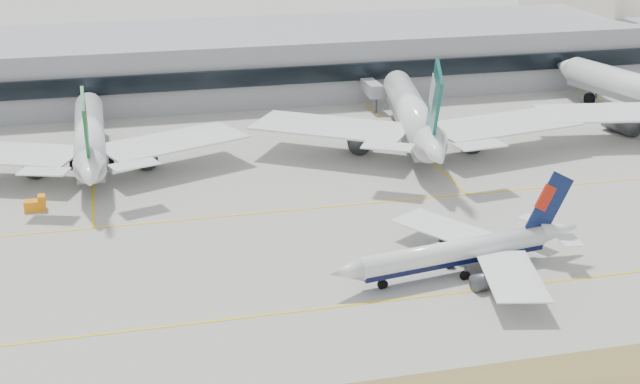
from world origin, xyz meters
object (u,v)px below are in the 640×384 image
object	(u,v)px
taxiing_airliner	(462,252)
widebody_eva	(90,139)
widebody_cathay	(413,117)
terminal	(203,62)

from	to	relation	value
taxiing_airliner	widebody_eva	xyz separation A→B (m)	(-50.95, 59.83, 2.43)
widebody_cathay	widebody_eva	bearing A→B (deg)	98.99
terminal	taxiing_airliner	bearing A→B (deg)	-78.58
widebody_cathay	taxiing_airliner	bearing A→B (deg)	178.71
taxiing_airliner	widebody_eva	size ratio (longest dim) A/B	0.67
taxiing_airliner	widebody_cathay	xyz separation A→B (m)	(12.75, 57.32, 3.09)
widebody_eva	widebody_cathay	size ratio (longest dim) A/B	0.91
widebody_eva	terminal	size ratio (longest dim) A/B	0.21
widebody_cathay	terminal	distance (m)	67.08
terminal	widebody_cathay	bearing A→B (deg)	-57.75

